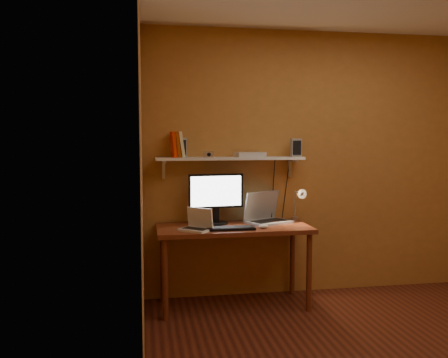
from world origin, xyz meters
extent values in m
cube|color=#BC7B39|center=(0.00, 1.61, 1.30)|extent=(3.40, 0.02, 2.60)
cube|color=#BC7B39|center=(-1.71, 0.00, 1.30)|extent=(0.02, 3.20, 2.60)
cube|color=brown|center=(-0.88, 1.28, 0.73)|extent=(1.40, 0.60, 0.04)
cylinder|color=brown|center=(-1.52, 1.04, 0.35)|extent=(0.05, 0.05, 0.71)
cylinder|color=brown|center=(-0.24, 1.04, 0.35)|extent=(0.05, 0.05, 0.71)
cylinder|color=brown|center=(-1.52, 1.52, 0.35)|extent=(0.05, 0.05, 0.71)
cylinder|color=brown|center=(-0.24, 1.52, 0.35)|extent=(0.05, 0.05, 0.71)
cube|color=white|center=(-0.88, 1.47, 1.36)|extent=(1.40, 0.25, 0.02)
cube|color=silver|center=(-1.50, 1.58, 1.26)|extent=(0.03, 0.03, 0.18)
cube|color=silver|center=(-0.26, 1.58, 1.26)|extent=(0.03, 0.03, 0.18)
cylinder|color=black|center=(-1.02, 1.43, 0.76)|extent=(0.24, 0.24, 0.02)
cube|color=black|center=(-1.02, 1.43, 0.84)|extent=(0.05, 0.04, 0.16)
cube|color=black|center=(-1.02, 1.43, 1.06)|extent=(0.52, 0.08, 0.32)
cube|color=white|center=(-1.02, 1.41, 1.06)|extent=(0.48, 0.05, 0.28)
cube|color=#929599|center=(-0.52, 1.39, 0.76)|extent=(0.48, 0.43, 0.02)
cube|color=black|center=(-0.52, 1.39, 0.77)|extent=(0.37, 0.29, 0.00)
cube|color=#929599|center=(-0.57, 1.49, 0.91)|extent=(0.39, 0.24, 0.27)
cube|color=#13283C|center=(-0.57, 1.49, 0.91)|extent=(0.34, 0.20, 0.23)
cube|color=silver|center=(-1.25, 1.12, 0.76)|extent=(0.31, 0.30, 0.02)
cube|color=black|center=(-1.25, 1.12, 0.77)|extent=(0.23, 0.21, 0.00)
cube|color=silver|center=(-1.20, 1.18, 0.86)|extent=(0.22, 0.20, 0.18)
cube|color=black|center=(-1.20, 1.18, 0.86)|extent=(0.19, 0.16, 0.15)
cube|color=black|center=(-0.94, 1.13, 0.76)|extent=(0.43, 0.15, 0.02)
ellipsoid|color=silver|center=(-0.64, 1.14, 0.77)|extent=(0.10, 0.08, 0.03)
cube|color=silver|center=(-0.22, 1.52, 0.74)|extent=(0.05, 0.06, 0.08)
cylinder|color=silver|center=(-0.22, 1.52, 0.89)|extent=(0.02, 0.02, 0.28)
cylinder|color=silver|center=(-0.22, 1.44, 1.03)|extent=(0.01, 0.16, 0.01)
cone|color=silver|center=(-0.22, 1.36, 1.03)|extent=(0.09, 0.09, 0.09)
sphere|color=#FFE0A5|center=(-0.22, 1.34, 1.03)|extent=(0.04, 0.04, 0.04)
cube|color=#929599|center=(-1.35, 1.48, 1.47)|extent=(0.13, 0.13, 0.18)
cube|color=#929599|center=(-0.24, 1.46, 1.46)|extent=(0.11, 0.11, 0.17)
cube|color=red|center=(-1.41, 1.49, 1.49)|extent=(0.06, 0.17, 0.24)
cube|color=#A13C07|center=(-1.38, 1.49, 1.49)|extent=(0.07, 0.17, 0.24)
cube|color=beige|center=(-1.34, 1.49, 1.49)|extent=(0.08, 0.17, 0.24)
cube|color=silver|center=(-1.09, 1.41, 1.40)|extent=(0.10, 0.04, 0.06)
cylinder|color=black|center=(-1.09, 1.39, 1.40)|extent=(0.04, 0.02, 0.03)
cube|color=silver|center=(-0.69, 1.48, 1.40)|extent=(0.29, 0.21, 0.05)
camera|label=1|loc=(-1.69, -2.92, 1.56)|focal=38.00mm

